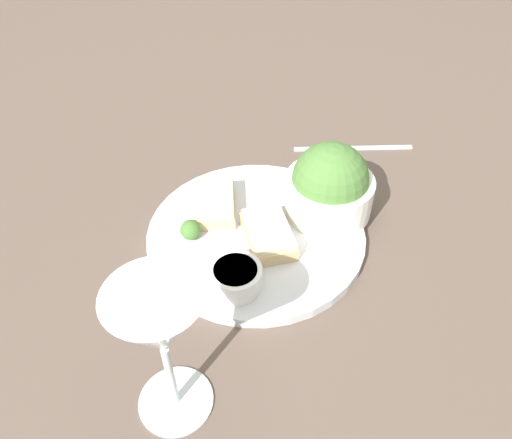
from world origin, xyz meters
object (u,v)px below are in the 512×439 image
Objects in this scene: wine_glass at (160,329)px; cheese_toast_near at (214,203)px; salad_bowl at (329,186)px; sauce_ramekin at (236,277)px; fork at (353,147)px; cheese_toast_far at (268,234)px.

cheese_toast_near is at bearing 159.37° from wine_glass.
cheese_toast_near is 0.29m from wine_glass.
salad_bowl reaches higher than cheese_toast_near.
wine_glass reaches higher than sauce_ramekin.
salad_bowl reaches higher than fork.
cheese_toast_near is at bearing -145.16° from cheese_toast_far.
cheese_toast_near and cheese_toast_far have the same top height.
wine_glass is 0.51m from fork.
salad_bowl is at bearing 131.21° from wine_glass.
cheese_toast_near is (-0.14, 0.00, -0.00)m from sauce_ramekin.
cheese_toast_far is at bearing 139.88° from wine_glass.
cheese_toast_far reaches higher than fork.
cheese_toast_near is 0.49× the size of fork.
sauce_ramekin is (0.10, -0.15, -0.02)m from salad_bowl.
salad_bowl is 0.10m from cheese_toast_far.
salad_bowl is 1.37× the size of cheese_toast_far.
wine_glass reaches higher than cheese_toast_near.
wine_glass is (0.12, -0.09, 0.09)m from sauce_ramekin.
sauce_ramekin is 0.37× the size of wine_glass.
fork is (-0.23, 0.25, -0.03)m from sauce_ramekin.
fork is at bearing 132.78° from sauce_ramekin.
fork is at bearing 131.73° from cheese_toast_far.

